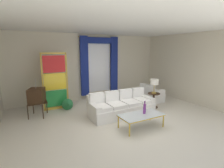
{
  "coord_description": "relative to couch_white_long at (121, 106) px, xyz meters",
  "views": [
    {
      "loc": [
        -2.93,
        -4.59,
        2.29
      ],
      "look_at": [
        0.05,
        0.9,
        1.05
      ],
      "focal_mm": 27.67,
      "sensor_mm": 36.0,
      "label": 1
    }
  ],
  "objects": [
    {
      "name": "stained_glass_divider",
      "position": [
        -1.92,
        1.68,
        0.75
      ],
      "size": [
        0.95,
        0.05,
        2.2
      ],
      "color": "gold",
      "rests_on": "ground"
    },
    {
      "name": "coffee_table",
      "position": [
        -0.04,
        -1.23,
        0.07
      ],
      "size": [
        1.3,
        0.67,
        0.41
      ],
      "color": "silver",
      "rests_on": "ground"
    },
    {
      "name": "couch_white_long",
      "position": [
        0.0,
        0.0,
        0.0
      ],
      "size": [
        2.34,
        0.93,
        0.86
      ],
      "color": "white",
      "rests_on": "ground"
    },
    {
      "name": "vintage_tv",
      "position": [
        -2.65,
        1.23,
        0.42
      ],
      "size": [
        0.68,
        0.73,
        1.35
      ],
      "color": "#382314",
      "rests_on": "ground"
    },
    {
      "name": "peacock_figurine",
      "position": [
        -1.56,
        1.32,
        -0.09
      ],
      "size": [
        0.44,
        0.6,
        0.5
      ],
      "color": "beige",
      "rests_on": "ground"
    },
    {
      "name": "curtained_window",
      "position": [
        0.29,
        2.43,
        1.44
      ],
      "size": [
        2.0,
        0.17,
        2.7
      ],
      "color": "white",
      "rests_on": "ground"
    },
    {
      "name": "armchair_white",
      "position": [
        2.01,
        0.68,
        -0.02
      ],
      "size": [
        0.82,
        0.82,
        0.8
      ],
      "color": "white",
      "rests_on": "ground"
    },
    {
      "name": "wall_rear",
      "position": [
        -0.18,
        2.59,
        1.19
      ],
      "size": [
        8.0,
        0.12,
        3.0
      ],
      "primitive_type": "cube",
      "color": "beige",
      "rests_on": "ground"
    },
    {
      "name": "bottle_blue_decanter",
      "position": [
        0.09,
        -1.21,
        0.23
      ],
      "size": [
        0.08,
        0.08,
        0.32
      ],
      "color": "#753384",
      "rests_on": "coffee_table"
    },
    {
      "name": "wall_right",
      "position": [
        3.48,
        0.13,
        1.19
      ],
      "size": [
        0.12,
        7.0,
        3.0
      ],
      "primitive_type": "cube",
      "color": "beige",
      "rests_on": "ground"
    },
    {
      "name": "table_lamp_brass",
      "position": [
        1.55,
        0.01,
        0.72
      ],
      "size": [
        0.32,
        0.32,
        0.57
      ],
      "color": "#B29338",
      "rests_on": "round_side_table"
    },
    {
      "name": "bottle_crystal_tall",
      "position": [
        0.18,
        -1.11,
        0.25
      ],
      "size": [
        0.08,
        0.08,
        0.35
      ],
      "color": "#753384",
      "rests_on": "coffee_table"
    },
    {
      "name": "ceiling_slab",
      "position": [
        -0.18,
        0.33,
        2.71
      ],
      "size": [
        8.0,
        7.6,
        0.04
      ],
      "primitive_type": "cube",
      "color": "white"
    },
    {
      "name": "ground_plane",
      "position": [
        -0.18,
        -0.47,
        -0.31
      ],
      "size": [
        16.0,
        16.0,
        0.0
      ],
      "primitive_type": "plane",
      "color": "silver"
    },
    {
      "name": "round_side_table",
      "position": [
        1.55,
        0.01,
        0.05
      ],
      "size": [
        0.48,
        0.48,
        0.59
      ],
      "color": "#382314",
      "rests_on": "ground"
    }
  ]
}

